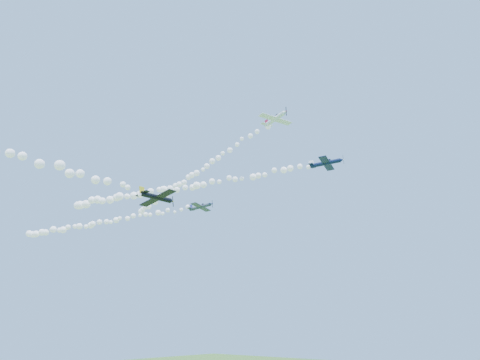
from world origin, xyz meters
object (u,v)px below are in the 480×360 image
Objects in this scene: plane_navy at (326,163)px; plane_black at (157,197)px; plane_white at (275,119)px; plane_grey at (201,207)px.

plane_navy is 0.99× the size of plane_black.
plane_black is at bearing -109.36° from plane_white.
plane_grey is 33.52m from plane_black.
plane_grey is at bearing 166.67° from plane_navy.
plane_white reaches higher than plane_black.
plane_grey is (-30.69, 9.77, -10.56)m from plane_white.
plane_black is at bearing -71.39° from plane_grey.
plane_grey is at bearing 179.73° from plane_white.
plane_white is 0.98× the size of plane_navy.
plane_black is (17.39, -27.58, -7.77)m from plane_grey.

